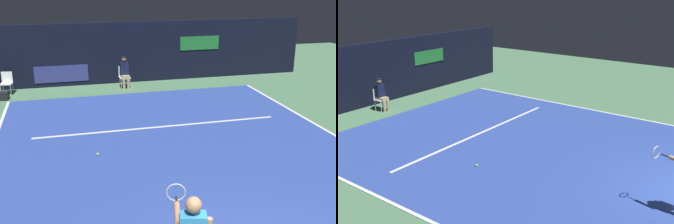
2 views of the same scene
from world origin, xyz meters
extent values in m
plane|color=#4C7A56|center=(0.00, 5.15, 0.00)|extent=(31.07, 31.07, 0.00)
cube|color=#2D479E|center=(0.00, 5.15, 0.01)|extent=(9.71, 12.30, 0.01)
cube|color=white|center=(4.81, 5.15, 0.01)|extent=(0.10, 12.30, 0.01)
cube|color=white|center=(-4.81, 5.15, 0.01)|extent=(0.10, 12.30, 0.01)
cube|color=white|center=(0.00, 7.30, 0.01)|extent=(7.58, 0.10, 0.01)
cube|color=black|center=(0.00, 13.27, 1.30)|extent=(16.18, 0.30, 2.60)
cube|color=#1E6B2D|center=(3.24, 13.11, 1.60)|extent=(1.80, 0.04, 0.60)
cylinder|color=black|center=(-1.31, 0.76, 1.35)|extent=(0.10, 0.30, 0.03)
torus|color=#B2B2B7|center=(-1.25, 1.04, 1.35)|extent=(0.30, 0.10, 0.30)
cube|color=white|center=(-0.31, 12.20, 0.46)|extent=(0.46, 0.43, 0.04)
cube|color=white|center=(-0.32, 12.40, 0.69)|extent=(0.42, 0.05, 0.42)
cylinder|color=#B2B2B7|center=(-0.49, 12.02, 0.23)|extent=(0.03, 0.03, 0.46)
cylinder|color=#B2B2B7|center=(-0.11, 12.04, 0.23)|extent=(0.03, 0.03, 0.46)
cylinder|color=#B2B2B7|center=(-0.51, 12.36, 0.23)|extent=(0.03, 0.03, 0.46)
cylinder|color=#B2B2B7|center=(-0.13, 12.38, 0.23)|extent=(0.03, 0.03, 0.46)
cube|color=tan|center=(-0.31, 12.12, 0.50)|extent=(0.34, 0.42, 0.14)
cylinder|color=tan|center=(-0.39, 11.93, 0.23)|extent=(0.11, 0.11, 0.46)
cylinder|color=tan|center=(-0.21, 11.94, 0.23)|extent=(0.11, 0.11, 0.46)
cube|color=#141933|center=(-0.31, 12.24, 0.83)|extent=(0.35, 0.24, 0.52)
sphere|color=#8C6647|center=(-0.31, 12.24, 1.21)|extent=(0.20, 0.20, 0.20)
cylinder|color=#141933|center=(-0.31, 12.24, 1.30)|extent=(0.19, 0.19, 0.04)
sphere|color=#CCE033|center=(-2.06, 5.67, 0.05)|extent=(0.07, 0.07, 0.07)
camera|label=1|loc=(-2.75, -4.24, 4.46)|focal=43.83mm
camera|label=2|loc=(-10.13, -1.38, 5.04)|focal=44.25mm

